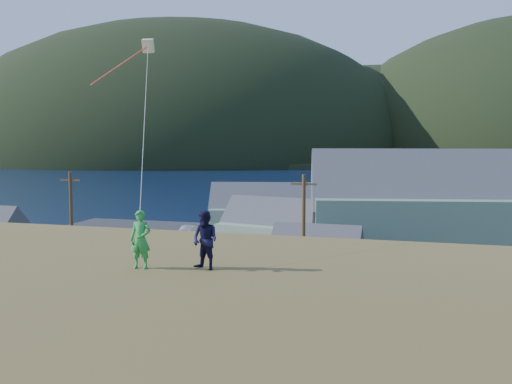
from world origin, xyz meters
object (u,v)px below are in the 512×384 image
kite_flyer_green (141,240)px  lodge (509,211)px  shed_white (315,257)px  shed_palegreen_far (261,213)px  wharf (318,219)px  shed_palegreen_near (271,231)px  kite_flyer_navy (205,240)px

kite_flyer_green → lodge: bearing=63.8°
shed_white → shed_palegreen_far: shed_palegreen_far is taller
shed_white → kite_flyer_green: kite_flyer_green is taller
wharf → kite_flyer_green: 59.76m
wharf → shed_palegreen_near: shed_palegreen_near is taller
lodge → kite_flyer_navy: lodge is taller
lodge → shed_white: bearing=-153.1°
kite_flyer_green → kite_flyer_navy: kite_flyer_navy is taller
lodge → shed_white: (-15.05, -11.87, -2.57)m
wharf → shed_white: (5.22, -31.75, 1.64)m
lodge → shed_white: lodge is taller
shed_white → shed_palegreen_far: bearing=119.5°
shed_palegreen_far → kite_flyer_navy: (10.69, -44.82, 5.18)m
lodge → shed_palegreen_near: bearing=178.2°
lodge → kite_flyer_green: bearing=-122.8°
shed_palegreen_near → kite_flyer_green: 36.52m
wharf → kite_flyer_navy: (6.75, -58.67, 7.58)m
wharf → shed_palegreen_far: shed_palegreen_far is taller
shed_palegreen_near → kite_flyer_navy: (7.13, -35.31, 5.52)m
shed_white → shed_palegreen_far: 20.12m
shed_palegreen_near → shed_palegreen_far: 10.16m
shed_palegreen_near → shed_palegreen_far: size_ratio=0.84×
wharf → lodge: size_ratio=0.73×
shed_palegreen_near → kite_flyer_green: size_ratio=6.12×
wharf → shed_white: 32.22m
shed_palegreen_far → shed_white: bearing=-75.1°
lodge → kite_flyer_navy: size_ratio=21.34×
kite_flyer_green → shed_palegreen_near: bearing=93.7°
shed_palegreen_near → kite_flyer_navy: 36.44m
wharf → kite_flyer_green: size_ratio=15.61×
lodge → shed_white: 19.34m
shed_palegreen_near → kite_flyer_green: (5.33, -35.71, 5.51)m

